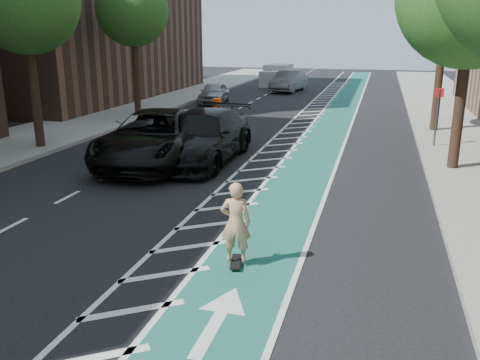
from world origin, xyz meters
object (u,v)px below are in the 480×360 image
(suv_near, at_px, (156,137))
(suv_far, at_px, (202,137))
(barrel_a, at_px, (147,159))
(skateboarder, at_px, (236,223))

(suv_near, distance_m, suv_far, 1.67)
(suv_near, bearing_deg, barrel_a, -86.74)
(skateboarder, xyz_separation_m, suv_near, (-5.13, 7.51, 0.01))
(suv_near, relative_size, suv_far, 1.08)
(suv_near, bearing_deg, skateboarder, -61.49)
(suv_far, bearing_deg, skateboarder, -65.55)
(suv_far, height_order, barrel_a, suv_far)
(barrel_a, bearing_deg, suv_far, 55.84)
(suv_near, relative_size, barrel_a, 7.54)
(suv_near, bearing_deg, suv_far, 18.69)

